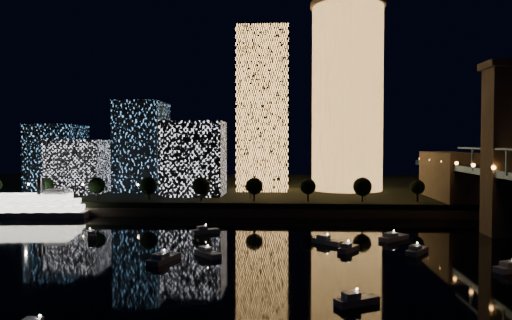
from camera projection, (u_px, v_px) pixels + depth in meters
The scene contains 10 objects.
ground at pixel (278, 279), 98.05m from camera, with size 520.00×520.00×0.00m, color black.
far_bank at pixel (282, 190), 257.60m from camera, with size 420.00×160.00×5.00m, color black.
seawall at pixel (281, 213), 179.81m from camera, with size 420.00×6.00×3.00m, color #6B5E4C.
tower_cylindrical at pixel (347, 97), 227.68m from camera, with size 34.00×34.00×85.14m.
tower_rectangular at pixel (263, 110), 229.19m from camera, with size 23.13×23.13×73.60m, color #FFAB51.
midrise_blocks at pixel (123, 155), 220.95m from camera, with size 90.10×42.43×40.26m.
riverboat at pixel (19, 207), 178.54m from camera, with size 48.75×14.48×14.47m.
motorboats at pixel (275, 253), 116.55m from camera, with size 119.62×82.32×2.78m.
esplanade_trees at pixel (210, 186), 187.03m from camera, with size 165.14×6.91×8.96m.
street_lamps at pixel (194, 188), 193.49m from camera, with size 132.70×0.70×5.65m.
Camera 1 is at (1.38, -97.26, 26.76)m, focal length 35.00 mm.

